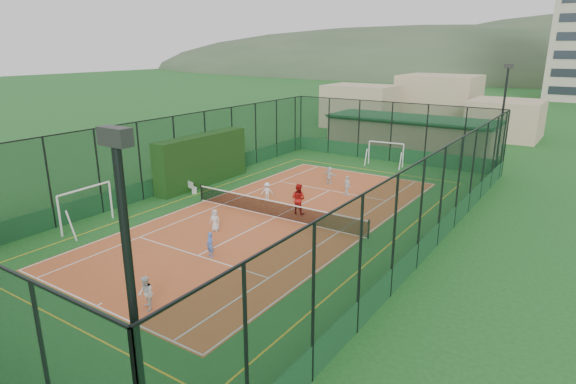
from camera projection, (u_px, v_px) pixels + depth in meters
name	position (u px, v px, depth m)	size (l,w,h in m)	color
ground	(276.00, 217.00, 27.71)	(300.00, 300.00, 0.00)	#1B501E
court_slab	(276.00, 217.00, 27.71)	(11.17, 23.97, 0.01)	#A74325
tennis_net	(276.00, 209.00, 27.56)	(11.67, 0.12, 1.06)	black
perimeter_fence	(275.00, 175.00, 26.99)	(18.12, 34.12, 5.00)	black
floodlight_se	(138.00, 353.00, 8.73)	(0.60, 0.26, 8.25)	black
floodlight_ne	(501.00, 122.00, 35.18)	(0.60, 0.26, 8.25)	black
clubhouse	(411.00, 134.00, 44.78)	(15.20, 7.20, 3.15)	tan
distant_hills	(556.00, 78.00, 147.21)	(200.00, 60.00, 24.00)	#384C33
hedge_left	(202.00, 160.00, 33.85)	(1.22, 8.11, 3.55)	black
white_bench	(189.00, 186.00, 32.47)	(1.52, 0.42, 0.85)	white
futsal_goal_near	(87.00, 208.00, 25.96)	(0.97, 3.36, 2.17)	white
futsal_goal_far	(386.00, 154.00, 39.44)	(2.96, 0.86, 1.91)	white
child_near_left	(215.00, 220.00, 25.50)	(0.58, 0.38, 1.19)	silver
child_near_mid	(210.00, 245.00, 22.37)	(0.43, 0.29, 1.19)	#4874CE
child_near_right	(146.00, 293.00, 17.79)	(0.66, 0.51, 1.35)	white
child_far_left	(267.00, 191.00, 30.56)	(0.76, 0.44, 1.18)	silver
child_far_right	(347.00, 186.00, 31.49)	(0.78, 0.33, 1.33)	white
child_far_back	(329.00, 175.00, 34.27)	(1.15, 0.37, 1.24)	silver
coach	(298.00, 199.00, 28.05)	(0.88, 0.69, 1.82)	#B31613
tennis_balls	(274.00, 207.00, 29.27)	(5.06, 1.40, 0.07)	#CCE033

